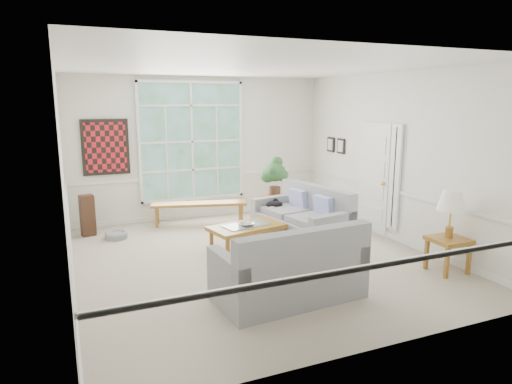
{
  "coord_description": "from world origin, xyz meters",
  "views": [
    {
      "loc": [
        -2.72,
        -6.45,
        2.51
      ],
      "look_at": [
        0.1,
        0.2,
        1.05
      ],
      "focal_mm": 32.0,
      "sensor_mm": 36.0,
      "label": 1
    }
  ],
  "objects_px": {
    "loveseat_front": "(288,261)",
    "end_table": "(276,210)",
    "side_table": "(447,255)",
    "loveseat_right": "(301,215)",
    "coffee_table": "(247,239)"
  },
  "relations": [
    {
      "from": "end_table",
      "to": "coffee_table",
      "type": "bearing_deg",
      "value": -130.19
    },
    {
      "from": "loveseat_right",
      "to": "side_table",
      "type": "xyz_separation_m",
      "value": [
        1.31,
        -2.14,
        -0.23
      ]
    },
    {
      "from": "loveseat_right",
      "to": "end_table",
      "type": "distance_m",
      "value": 1.36
    },
    {
      "from": "loveseat_front",
      "to": "coffee_table",
      "type": "height_order",
      "value": "loveseat_front"
    },
    {
      "from": "loveseat_front",
      "to": "side_table",
      "type": "height_order",
      "value": "loveseat_front"
    },
    {
      "from": "loveseat_front",
      "to": "end_table",
      "type": "height_order",
      "value": "loveseat_front"
    },
    {
      "from": "side_table",
      "to": "loveseat_front",
      "type": "bearing_deg",
      "value": 177.58
    },
    {
      "from": "loveseat_right",
      "to": "loveseat_front",
      "type": "relative_size",
      "value": 0.99
    },
    {
      "from": "loveseat_front",
      "to": "side_table",
      "type": "distance_m",
      "value": 2.6
    },
    {
      "from": "loveseat_front",
      "to": "end_table",
      "type": "relative_size",
      "value": 3.31
    },
    {
      "from": "end_table",
      "to": "side_table",
      "type": "distance_m",
      "value": 3.67
    },
    {
      "from": "loveseat_front",
      "to": "coffee_table",
      "type": "distance_m",
      "value": 1.93
    },
    {
      "from": "side_table",
      "to": "loveseat_right",
      "type": "bearing_deg",
      "value": 121.39
    },
    {
      "from": "loveseat_right",
      "to": "side_table",
      "type": "height_order",
      "value": "loveseat_right"
    },
    {
      "from": "loveseat_front",
      "to": "end_table",
      "type": "distance_m",
      "value": 3.67
    }
  ]
}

